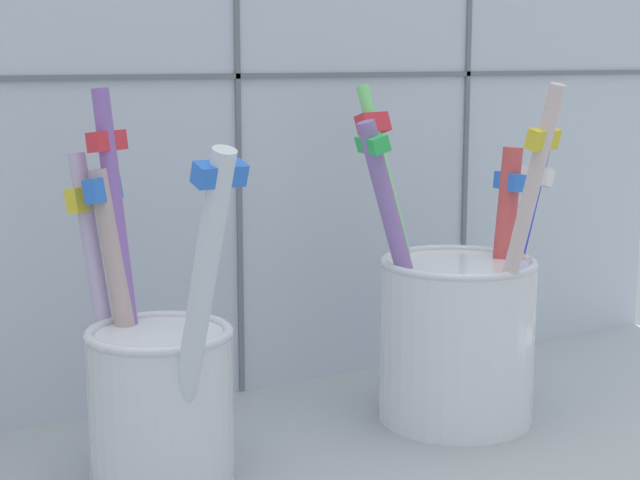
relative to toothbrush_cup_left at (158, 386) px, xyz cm
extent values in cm
cube|color=#9EA3A8|center=(8.55, -1.19, -5.52)|extent=(64.00, 22.00, 2.00)
cube|color=silver|center=(8.55, 10.81, 15.98)|extent=(64.00, 2.00, 45.00)
cube|color=slate|center=(8.55, 9.71, 15.98)|extent=(0.30, 0.20, 45.00)
cube|color=slate|center=(24.55, 9.71, 15.98)|extent=(0.30, 0.20, 45.00)
cube|color=slate|center=(8.55, 9.71, 14.03)|extent=(64.00, 0.20, 0.30)
cylinder|color=white|center=(0.10, -0.06, -0.98)|extent=(6.74, 6.74, 7.09)
torus|color=silver|center=(0.10, -0.06, 2.57)|extent=(6.90, 6.90, 0.50)
cylinder|color=#BDA0A0|center=(-0.87, 2.08, 2.91)|extent=(2.74, 3.12, 14.22)
cube|color=blue|center=(-1.45, 2.82, 9.01)|extent=(2.22, 2.00, 1.23)
cylinder|color=#C4ADDB|center=(-1.63, 3.15, 3.26)|extent=(2.40, 3.03, 14.89)
cube|color=yellow|center=(-2.06, 3.78, 8.48)|extent=(2.09, 1.79, 1.25)
cylinder|color=silver|center=(0.35, -4.07, 3.71)|extent=(1.83, 6.42, 16.00)
cube|color=blue|center=(0.64, -6.30, 10.55)|extent=(2.26, 1.37, 1.13)
cylinder|color=#8C5FB9|center=(-0.73, 2.40, 4.78)|extent=(2.17, 2.96, 17.89)
cube|color=#E5333F|center=(-1.09, 3.04, 11.23)|extent=(2.17, 1.69, 1.01)
cylinder|color=white|center=(17.00, -0.06, -0.15)|extent=(8.38, 8.38, 8.74)
torus|color=silver|center=(17.00, -0.06, 4.23)|extent=(8.46, 8.46, 0.50)
cylinder|color=beige|center=(17.50, -3.97, 4.86)|extent=(2.05, 5.31, 18.15)
cube|color=yellow|center=(17.87, -5.45, 11.20)|extent=(2.10, 1.31, 1.10)
cylinder|color=#2A32E4|center=(21.09, 0.36, 3.15)|extent=(5.63, 1.94, 14.80)
cube|color=white|center=(22.72, 0.69, 8.50)|extent=(1.30, 2.26, 1.14)
cylinder|color=#7FEF7D|center=(15.90, 3.79, 4.67)|extent=(2.73, 6.79, 17.81)
cube|color=#E5333F|center=(15.23, 5.95, 11.39)|extent=(2.34, 1.67, 1.29)
cylinder|color=#DB4C4C|center=(19.93, -0.01, 3.08)|extent=(2.25, 1.28, 14.47)
cube|color=blue|center=(20.30, -0.04, 8.42)|extent=(0.99, 2.10, 0.98)
cylinder|color=#916BB7|center=(13.82, 0.23, 3.89)|extent=(5.73, 1.58, 16.29)
cube|color=green|center=(11.86, 0.46, 10.78)|extent=(1.34, 2.35, 1.05)
camera|label=1|loc=(-14.94, -43.45, 15.15)|focal=57.08mm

